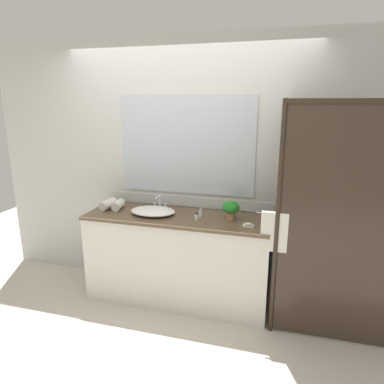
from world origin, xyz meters
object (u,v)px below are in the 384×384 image
at_px(soap_dish, 248,225).
at_px(rolled_towel_near_edge, 108,204).
at_px(rolled_towel_middle, 118,205).
at_px(faucet, 160,204).
at_px(potted_plant, 231,209).
at_px(amenity_bottle_lotion, 201,213).
at_px(sink_basin, 153,211).
at_px(amenity_bottle_body_wash, 196,217).

distance_m(soap_dish, rolled_towel_near_edge, 1.47).
distance_m(rolled_towel_near_edge, rolled_towel_middle, 0.11).
distance_m(faucet, rolled_towel_middle, 0.42).
bearing_deg(faucet, soap_dish, -16.89).
bearing_deg(potted_plant, amenity_bottle_lotion, -178.26).
relative_size(sink_basin, rolled_towel_middle, 2.44).
distance_m(faucet, soap_dish, 0.99).
height_order(sink_basin, amenity_bottle_body_wash, amenity_bottle_body_wash).
distance_m(sink_basin, faucet, 0.19).
xyz_separation_m(sink_basin, rolled_towel_near_edge, (-0.51, 0.05, 0.02)).
height_order(sink_basin, rolled_towel_middle, rolled_towel_middle).
relative_size(amenity_bottle_body_wash, rolled_towel_middle, 0.40).
relative_size(soap_dish, rolled_towel_middle, 0.55).
distance_m(sink_basin, rolled_towel_middle, 0.41).
xyz_separation_m(sink_basin, rolled_towel_middle, (-0.40, 0.06, 0.01)).
relative_size(potted_plant, soap_dish, 1.77).
distance_m(potted_plant, rolled_towel_middle, 1.17).
xyz_separation_m(faucet, amenity_bottle_lotion, (0.48, -0.15, -0.01)).
relative_size(potted_plant, amenity_bottle_lotion, 2.09).
relative_size(faucet, amenity_bottle_body_wash, 2.32).
height_order(soap_dish, amenity_bottle_lotion, amenity_bottle_lotion).
relative_size(sink_basin, amenity_bottle_lotion, 5.23).
bearing_deg(rolled_towel_middle, rolled_towel_near_edge, -174.85).
height_order(sink_basin, potted_plant, potted_plant).
bearing_deg(faucet, amenity_bottle_body_wash, -28.39).
bearing_deg(soap_dish, faucet, 163.11).
bearing_deg(potted_plant, sink_basin, -176.35).
xyz_separation_m(sink_basin, soap_dish, (0.95, -0.10, -0.02)).
distance_m(amenity_bottle_lotion, rolled_towel_middle, 0.88).
height_order(faucet, amenity_bottle_body_wash, faucet).
bearing_deg(amenity_bottle_body_wash, amenity_bottle_lotion, 80.79).
height_order(sink_basin, amenity_bottle_lotion, amenity_bottle_lotion).
bearing_deg(amenity_bottle_lotion, rolled_towel_middle, 178.92).
bearing_deg(faucet, rolled_towel_near_edge, -164.59).
height_order(amenity_bottle_body_wash, rolled_towel_middle, rolled_towel_middle).
xyz_separation_m(soap_dish, rolled_towel_middle, (-1.35, 0.16, 0.03)).
xyz_separation_m(amenity_bottle_body_wash, rolled_towel_middle, (-0.86, 0.12, 0.01)).
distance_m(sink_basin, amenity_bottle_lotion, 0.48).
distance_m(sink_basin, amenity_bottle_body_wash, 0.46).
bearing_deg(rolled_towel_near_edge, amenity_bottle_body_wash, -6.26).
bearing_deg(soap_dish, amenity_bottle_lotion, 163.54).
relative_size(sink_basin, potted_plant, 2.51).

